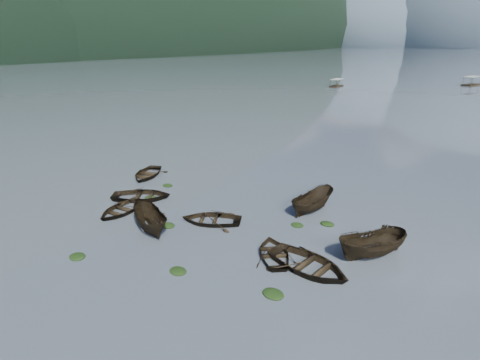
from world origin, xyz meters
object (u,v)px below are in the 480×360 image
Objects in this scene: rowboat_0 at (122,212)px; rowboat_3 at (274,256)px; pontoon_left at (336,87)px; pontoon_centre at (471,85)px.

rowboat_3 is (12.85, 1.84, 0.00)m from rowboat_0.
pontoon_left is at bearing -110.88° from rowboat_3.
rowboat_0 is at bearing -77.92° from pontoon_left.
pontoon_centre reaches higher than rowboat_3.
rowboat_0 is 1.12× the size of rowboat_3.
rowboat_3 is 0.58× the size of pontoon_centre.
pontoon_centre is at bearing 77.12° from rowboat_0.
rowboat_3 is at bearing -69.95° from pontoon_left.
pontoon_left is at bearing -120.50° from pontoon_centre.
pontoon_left is at bearing 95.03° from rowboat_0.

